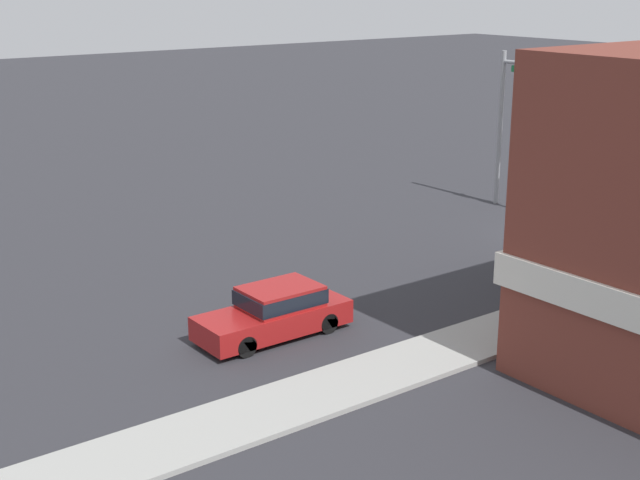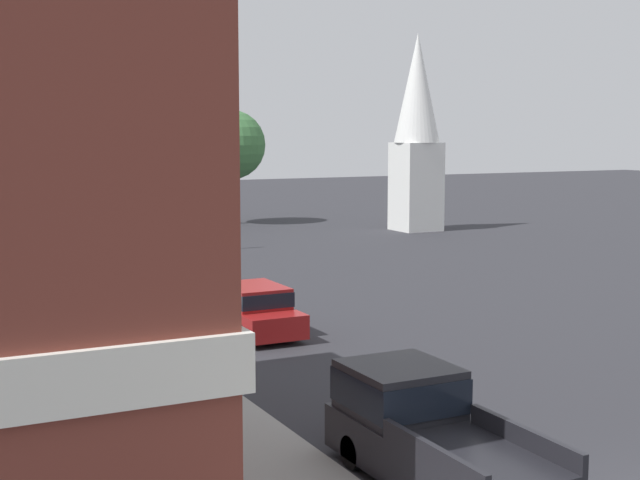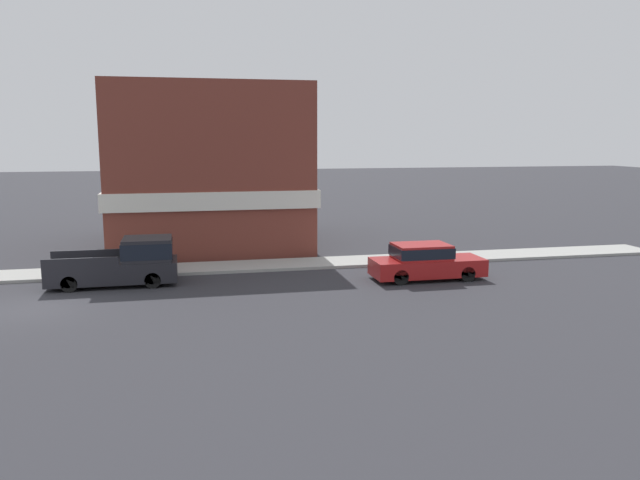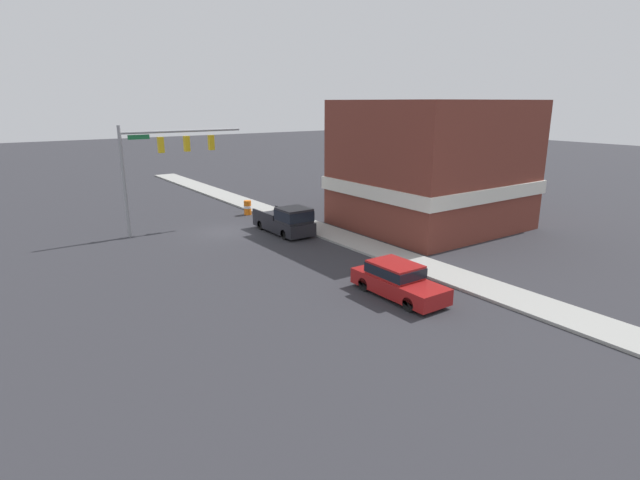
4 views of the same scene
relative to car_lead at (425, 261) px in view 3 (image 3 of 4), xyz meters
name	(u,v)px [view 3 (image 3 of 4)]	position (x,y,z in m)	size (l,w,h in m)	color
ground_plane	(33,309)	(1.55, -15.69, -0.82)	(200.00, 200.00, 0.00)	#2D2D33
sidewalk_curb	(62,274)	(-4.15, -15.69, -0.75)	(2.40, 60.00, 0.14)	#9E9E99
car_lead	(425,261)	(0.00, 0.00, 0.00)	(1.86, 4.89, 1.57)	black
pickup_truck_parked	(126,262)	(-1.75, -12.67, 0.15)	(2.01, 5.23, 1.98)	black
corner_brick_building	(208,169)	(-11.58, -8.79, 3.52)	(11.75, 10.76, 8.94)	brown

